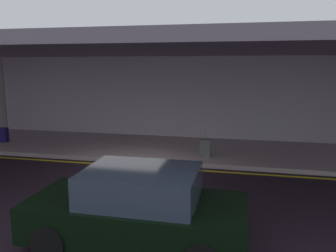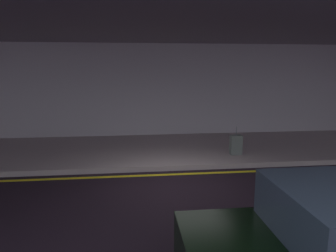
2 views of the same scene
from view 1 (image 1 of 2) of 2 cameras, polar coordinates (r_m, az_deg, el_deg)
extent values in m
plane|color=black|center=(11.20, -6.62, -7.68)|extent=(60.00, 60.00, 0.00)
cube|color=#A79598|center=(14.04, -2.49, -3.65)|extent=(26.00, 4.20, 0.15)
cube|color=yellow|center=(11.84, -5.50, -6.66)|extent=(26.00, 0.14, 0.01)
cube|color=slate|center=(13.17, -3.20, 12.44)|extent=(28.00, 13.20, 0.30)
cube|color=#B7ACB7|center=(15.89, -0.45, 4.64)|extent=(26.00, 0.30, 3.80)
cube|color=black|center=(6.79, -5.22, -14.81)|extent=(4.10, 1.80, 0.70)
cube|color=#2D3847|center=(6.51, -4.46, -9.72)|extent=(2.10, 1.60, 0.60)
cylinder|color=black|center=(7.40, 7.26, -14.62)|extent=(0.64, 0.22, 0.64)
cylinder|color=black|center=(8.07, -12.71, -12.64)|extent=(0.64, 0.22, 0.64)
cylinder|color=black|center=(6.72, -19.15, -17.81)|extent=(0.64, 0.22, 0.64)
cube|color=#5A615C|center=(12.42, 6.20, -3.69)|extent=(0.36, 0.22, 0.62)
cylinder|color=slate|center=(12.32, 6.23, -1.66)|extent=(0.02, 0.02, 0.28)
cube|color=#18114F|center=(16.31, -25.62, -1.33)|extent=(0.36, 0.22, 0.62)
cylinder|color=slate|center=(16.23, -25.74, 0.23)|extent=(0.02, 0.02, 0.28)
camera|label=2|loc=(5.33, -45.32, 1.03)|focal=33.26mm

